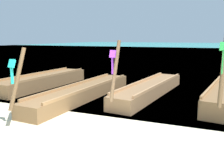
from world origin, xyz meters
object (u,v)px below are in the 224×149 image
(longtail_boat_turquoise_ribbon, at_px, (84,92))
(longtail_boat_violet_ribbon, at_px, (150,89))
(mooring_buoy_near, at_px, (223,69))
(longtail_boat_yellow_ribbon, at_px, (44,81))

(longtail_boat_turquoise_ribbon, relative_size, longtail_boat_violet_ribbon, 1.08)
(longtail_boat_turquoise_ribbon, bearing_deg, longtail_boat_violet_ribbon, 33.01)
(mooring_buoy_near, bearing_deg, longtail_boat_turquoise_ribbon, -116.57)
(longtail_boat_yellow_ribbon, bearing_deg, longtail_boat_violet_ribbon, 2.96)
(longtail_boat_yellow_ribbon, relative_size, mooring_buoy_near, 16.51)
(longtail_boat_turquoise_ribbon, bearing_deg, longtail_boat_yellow_ribbon, 156.88)
(longtail_boat_yellow_ribbon, relative_size, longtail_boat_turquoise_ribbon, 0.84)
(longtail_boat_violet_ribbon, bearing_deg, longtail_boat_yellow_ribbon, -177.04)
(longtail_boat_yellow_ribbon, xyz_separation_m, longtail_boat_violet_ribbon, (5.57, 0.29, -0.04))
(longtail_boat_yellow_ribbon, height_order, longtail_boat_violet_ribbon, longtail_boat_yellow_ribbon)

